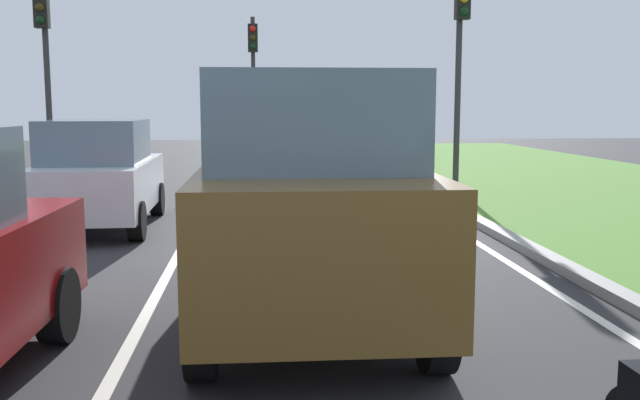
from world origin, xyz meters
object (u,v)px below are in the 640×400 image
at_px(car_suv_ahead, 307,196).
at_px(car_hatchback_far, 99,175).
at_px(traffic_light_near_right, 460,43).
at_px(traffic_light_overhead_left, 44,48).
at_px(traffic_light_far_median, 253,66).

relative_size(car_suv_ahead, car_hatchback_far, 1.21).
height_order(car_hatchback_far, traffic_light_near_right, traffic_light_near_right).
height_order(car_hatchback_far, traffic_light_overhead_left, traffic_light_overhead_left).
height_order(car_hatchback_far, traffic_light_far_median, traffic_light_far_median).
height_order(traffic_light_overhead_left, traffic_light_far_median, traffic_light_overhead_left).
distance_m(car_suv_ahead, traffic_light_near_right, 10.53).
distance_m(car_hatchback_far, traffic_light_overhead_left, 6.50).
height_order(car_suv_ahead, traffic_light_near_right, traffic_light_near_right).
bearing_deg(traffic_light_near_right, traffic_light_overhead_left, 172.10).
bearing_deg(traffic_light_far_median, traffic_light_overhead_left, -126.77).
xyz_separation_m(car_suv_ahead, traffic_light_far_median, (-0.59, 17.18, 2.14)).
bearing_deg(traffic_light_overhead_left, traffic_light_far_median, 53.23).
bearing_deg(car_suv_ahead, traffic_light_overhead_left, 117.06).
distance_m(traffic_light_overhead_left, traffic_light_far_median, 8.04).
relative_size(traffic_light_near_right, traffic_light_overhead_left, 1.01).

